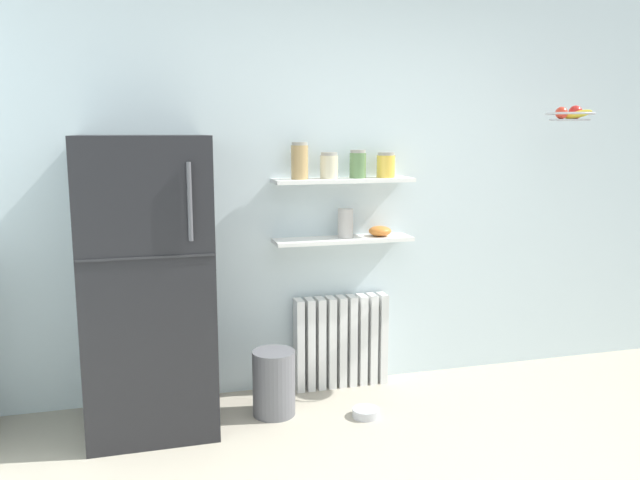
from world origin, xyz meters
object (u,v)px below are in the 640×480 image
at_px(pet_food_bowl, 366,413).
at_px(hanging_fruit_basket, 571,115).
at_px(vase, 346,223).
at_px(trash_bin, 274,383).
at_px(storage_jar_2, 358,164).
at_px(refrigerator, 148,285).
at_px(shelf_bowl, 380,231).
at_px(storage_jar_3, 386,165).
at_px(storage_jar_0, 300,161).
at_px(radiator, 341,341).
at_px(storage_jar_1, 329,166).

height_order(pet_food_bowl, hanging_fruit_basket, hanging_fruit_basket).
bearing_deg(vase, trash_bin, -151.65).
bearing_deg(storage_jar_2, refrigerator, -170.18).
distance_m(shelf_bowl, pet_food_bowl, 1.15).
distance_m(storage_jar_3, vase, 0.45).
relative_size(storage_jar_0, trash_bin, 0.58).
height_order(radiator, hanging_fruit_basket, hanging_fruit_basket).
bearing_deg(shelf_bowl, hanging_fruit_basket, -14.87).
relative_size(refrigerator, storage_jar_3, 10.30).
height_order(shelf_bowl, pet_food_bowl, shelf_bowl).
relative_size(storage_jar_2, hanging_fruit_basket, 0.58).
bearing_deg(storage_jar_2, storage_jar_0, 180.00).
relative_size(radiator, shelf_bowl, 4.22).
bearing_deg(storage_jar_2, storage_jar_1, 180.00).
bearing_deg(radiator, vase, -62.18).
relative_size(refrigerator, shelf_bowl, 11.24).
bearing_deg(vase, storage_jar_2, 0.00).
relative_size(refrigerator, radiator, 2.66).
xyz_separation_m(refrigerator, storage_jar_0, (0.94, 0.23, 0.67)).
height_order(radiator, vase, vase).
height_order(radiator, storage_jar_2, storage_jar_2).
bearing_deg(shelf_bowl, pet_food_bowl, -118.02).
bearing_deg(hanging_fruit_basket, storage_jar_2, 166.84).
bearing_deg(storage_jar_2, radiator, 162.40).
bearing_deg(storage_jar_0, storage_jar_2, 0.00).
bearing_deg(storage_jar_2, shelf_bowl, 0.00).
bearing_deg(hanging_fruit_basket, shelf_bowl, 165.13).
height_order(vase, trash_bin, vase).
relative_size(storage_jar_0, storage_jar_1, 1.38).
bearing_deg(trash_bin, pet_food_bowl, -19.42).
bearing_deg(storage_jar_1, refrigerator, -168.57).
xyz_separation_m(trash_bin, hanging_fruit_basket, (1.93, -0.02, 1.59)).
xyz_separation_m(storage_jar_3, shelf_bowl, (-0.03, 0.00, -0.43)).
distance_m(storage_jar_2, trash_bin, 1.45).
bearing_deg(shelf_bowl, storage_jar_0, 180.00).
bearing_deg(radiator, storage_jar_0, -173.96).
height_order(refrigerator, storage_jar_0, refrigerator).
height_order(shelf_bowl, hanging_fruit_basket, hanging_fruit_basket).
distance_m(storage_jar_1, vase, 0.38).
bearing_deg(hanging_fruit_basket, radiator, 166.53).
height_order(storage_jar_3, trash_bin, storage_jar_3).
xyz_separation_m(storage_jar_3, hanging_fruit_basket, (1.12, -0.31, 0.32)).
xyz_separation_m(storage_jar_2, pet_food_bowl, (-0.09, -0.47, -1.45)).
height_order(refrigerator, hanging_fruit_basket, hanging_fruit_basket).
bearing_deg(storage_jar_2, storage_jar_3, 0.00).
distance_m(storage_jar_2, vase, 0.38).
xyz_separation_m(refrigerator, storage_jar_1, (1.13, 0.23, 0.64)).
distance_m(refrigerator, hanging_fruit_basket, 2.80).
bearing_deg(storage_jar_3, refrigerator, -171.39).
bearing_deg(pet_food_bowl, refrigerator, 168.68).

